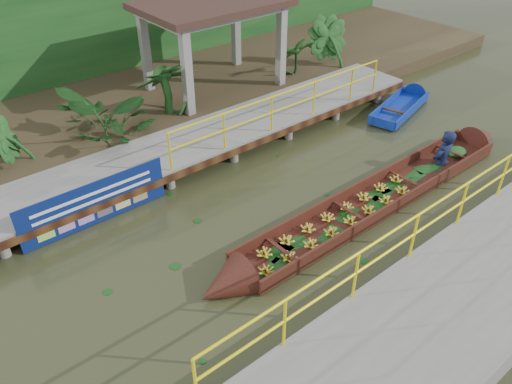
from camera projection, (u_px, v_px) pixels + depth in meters
ground at (271, 223)px, 11.32m from camera, size 80.00×80.00×0.00m
land_strip at (118, 105)px, 15.95m from camera, size 30.00×8.00×0.45m
far_dock at (188, 146)px, 13.23m from camera, size 16.00×2.06×1.66m
near_dock at (465, 299)px, 9.00m from camera, size 18.00×2.40×1.73m
pavilion at (212, 13)px, 15.27m from camera, size 4.40×3.00×3.00m
foliage_backdrop at (75, 31)px, 16.52m from camera, size 30.00×0.80×4.00m
vendor_boat at (389, 187)px, 12.00m from camera, size 10.25×1.12×2.35m
moored_blue_boat at (409, 100)px, 16.44m from camera, size 3.39×1.66×0.78m
blue_banner at (95, 203)px, 11.00m from camera, size 3.40×0.04×1.06m
tropical_plants at (167, 92)px, 14.29m from camera, size 14.24×1.24×1.55m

